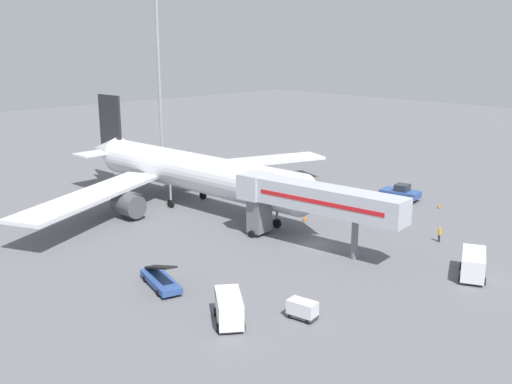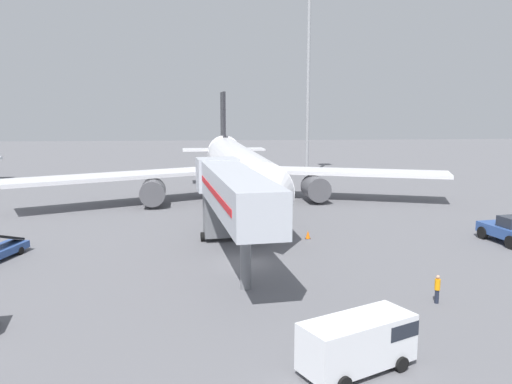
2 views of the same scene
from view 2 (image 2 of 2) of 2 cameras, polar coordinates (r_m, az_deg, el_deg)
ground_plane at (r=38.75m, az=-0.87°, el=-7.81°), size 300.00×300.00×0.00m
airplane_at_gate at (r=60.15m, az=-2.17°, el=2.71°), size 52.79×47.17×13.78m
jet_bridge at (r=37.55m, az=-2.82°, el=0.01°), size 5.65×20.05×7.13m
pushback_tug at (r=49.03m, az=26.32°, el=-3.82°), size 3.72×5.65×2.33m
service_van_far_left at (r=23.80m, az=11.47°, el=-15.81°), size 5.61×4.16×2.39m
ground_crew_worker_foreground at (r=32.57m, az=19.44°, el=-10.03°), size 0.39×0.39×1.72m
safety_cone_bravo at (r=45.78m, az=5.77°, el=-4.72°), size 0.48×0.48×0.72m
apron_light_mast at (r=86.38m, az=5.85°, el=15.54°), size 2.40×2.40×31.06m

